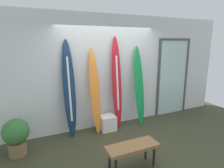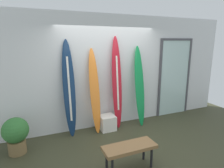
{
  "view_description": "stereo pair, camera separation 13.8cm",
  "coord_description": "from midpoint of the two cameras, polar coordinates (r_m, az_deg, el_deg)",
  "views": [
    {
      "loc": [
        -1.84,
        -3.08,
        2.14
      ],
      "look_at": [
        0.0,
        0.95,
        1.15
      ],
      "focal_mm": 30.22,
      "sensor_mm": 36.0,
      "label": 1
    },
    {
      "loc": [
        -1.71,
        -3.13,
        2.14
      ],
      "look_at": [
        0.0,
        0.95,
        1.15
      ],
      "focal_mm": 30.22,
      "sensor_mm": 36.0,
      "label": 2
    }
  ],
  "objects": [
    {
      "name": "ground",
      "position": [
        4.18,
        6.28,
        -18.57
      ],
      "size": [
        8.0,
        8.0,
        0.04
      ],
      "primitive_type": "cube",
      "color": "#373824"
    },
    {
      "name": "wall_back",
      "position": [
        4.81,
        -0.83,
        3.77
      ],
      "size": [
        7.2,
        0.2,
        2.8
      ],
      "primitive_type": "cube",
      "color": "silver",
      "rests_on": "ground"
    },
    {
      "name": "surfboard_navy",
      "position": [
        4.33,
        -11.94,
        -1.74
      ],
      "size": [
        0.28,
        0.31,
        2.21
      ],
      "color": "navy",
      "rests_on": "ground"
    },
    {
      "name": "surfboard_sunset",
      "position": [
        4.46,
        -4.36,
        -2.4
      ],
      "size": [
        0.26,
        0.41,
        2.01
      ],
      "color": "orange",
      "rests_on": "ground"
    },
    {
      "name": "surfboard_crimson",
      "position": [
        4.66,
        2.35,
        0.11
      ],
      "size": [
        0.26,
        0.33,
        2.29
      ],
      "color": "red",
      "rests_on": "ground"
    },
    {
      "name": "surfboard_emerald",
      "position": [
        4.91,
        9.13,
        -0.79
      ],
      "size": [
        0.26,
        0.45,
        2.05
      ],
      "color": "#12823F",
      "rests_on": "ground"
    },
    {
      "name": "display_block_left",
      "position": [
        4.78,
        -0.58,
        -11.6
      ],
      "size": [
        0.37,
        0.37,
        0.36
      ],
      "color": "white",
      "rests_on": "ground"
    },
    {
      "name": "glass_door",
      "position": [
        5.85,
        18.97,
        2.21
      ],
      "size": [
        1.1,
        0.06,
        2.24
      ],
      "color": "silver",
      "rests_on": "ground"
    },
    {
      "name": "potted_plant",
      "position": [
        4.15,
        -26.24,
        -13.3
      ],
      "size": [
        0.49,
        0.49,
        0.73
      ],
      "color": "brown",
      "rests_on": "ground"
    },
    {
      "name": "bench",
      "position": [
        3.39,
        6.53,
        -18.87
      ],
      "size": [
        0.92,
        0.35,
        0.43
      ],
      "color": "brown",
      "rests_on": "ground"
    }
  ]
}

